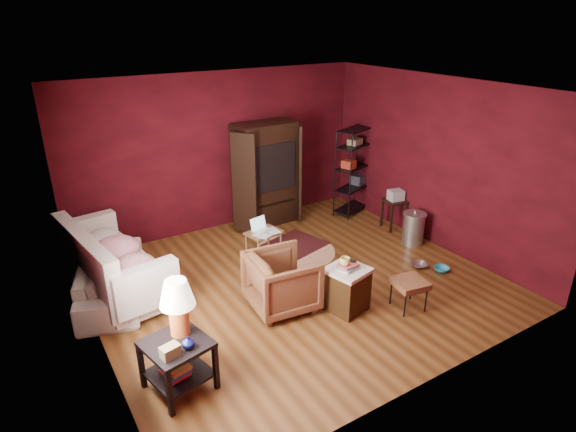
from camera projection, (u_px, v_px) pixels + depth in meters
name	position (u px, v px, depth m)	size (l,w,h in m)	color
room	(294.00, 195.00, 6.54)	(5.54, 5.04, 2.84)	brown
sofa	(110.00, 270.00, 6.69)	(1.98, 0.58, 0.77)	beige
armchair	(282.00, 279.00, 6.37)	(0.84, 0.78, 0.86)	black
pet_bowl_steel	(420.00, 260.00, 7.51)	(0.25, 0.06, 0.25)	#ADAFB4
pet_bowl_turquoise	(442.00, 265.00, 7.38)	(0.23, 0.07, 0.23)	#2899BD
vase	(188.00, 342.00, 4.80)	(0.13, 0.14, 0.13)	#0C0E3D
mug	(345.00, 260.00, 6.18)	(0.13, 0.11, 0.13)	#DCCA6B
side_table	(177.00, 326.00, 4.93)	(0.73, 0.73, 1.22)	black
sofa_cushions	(110.00, 265.00, 6.67)	(1.19, 2.32, 0.93)	beige
hamper	(347.00, 288.00, 6.37)	(0.60, 0.60, 0.70)	#41230F
footstool	(410.00, 284.00, 6.38)	(0.48, 0.48, 0.42)	black
rug_round	(295.00, 252.00, 8.03)	(1.58, 1.58, 0.01)	#EDE0C5
rug_oriental	(289.00, 247.00, 8.15)	(1.42, 1.12, 0.01)	#521519
laptop_desk	(263.00, 234.00, 7.69)	(0.60, 0.51, 0.67)	brown
tv_armoire	(266.00, 172.00, 8.80)	(1.49, 0.83, 1.90)	black
wire_shelving	(354.00, 167.00, 9.29)	(0.90, 0.62, 1.69)	black
small_stand	(395.00, 200.00, 8.71)	(0.43, 0.43, 0.74)	black
trash_can	(413.00, 228.00, 8.21)	(0.49, 0.49, 0.61)	#ADB3B5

